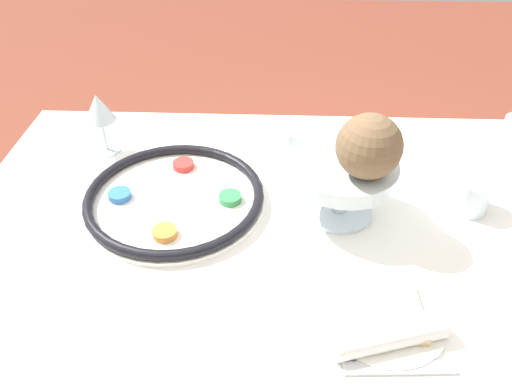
{
  "coord_description": "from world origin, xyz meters",
  "views": [
    {
      "loc": [
        -0.05,
        -0.66,
        1.39
      ],
      "look_at": [
        -0.08,
        0.1,
        0.81
      ],
      "focal_mm": 35.0,
      "sensor_mm": 36.0,
      "label": 1
    }
  ],
  "objects_px": {
    "bread_plate": "(384,314)",
    "cup_mid": "(471,194)",
    "orange_fruit": "(365,143)",
    "napkin_roll": "(389,335)",
    "wine_glass": "(99,111)",
    "coconut": "(369,146)",
    "fruit_stand": "(344,175)",
    "seder_plate": "(175,197)",
    "cup_near": "(295,142)"
  },
  "relations": [
    {
      "from": "seder_plate",
      "to": "coconut",
      "type": "distance_m",
      "value": 0.39
    },
    {
      "from": "wine_glass",
      "to": "bread_plate",
      "type": "height_order",
      "value": "wine_glass"
    },
    {
      "from": "seder_plate",
      "to": "cup_mid",
      "type": "xyz_separation_m",
      "value": [
        0.58,
        0.01,
        0.02
      ]
    },
    {
      "from": "fruit_stand",
      "to": "napkin_roll",
      "type": "bearing_deg",
      "value": -81.51
    },
    {
      "from": "fruit_stand",
      "to": "orange_fruit",
      "type": "bearing_deg",
      "value": -1.19
    },
    {
      "from": "seder_plate",
      "to": "orange_fruit",
      "type": "relative_size",
      "value": 4.09
    },
    {
      "from": "fruit_stand",
      "to": "napkin_roll",
      "type": "relative_size",
      "value": 1.1
    },
    {
      "from": "fruit_stand",
      "to": "bread_plate",
      "type": "bearing_deg",
      "value": -79.49
    },
    {
      "from": "coconut",
      "to": "napkin_roll",
      "type": "distance_m",
      "value": 0.31
    },
    {
      "from": "wine_glass",
      "to": "bread_plate",
      "type": "relative_size",
      "value": 0.73
    },
    {
      "from": "orange_fruit",
      "to": "coconut",
      "type": "distance_m",
      "value": 0.03
    },
    {
      "from": "cup_near",
      "to": "cup_mid",
      "type": "bearing_deg",
      "value": -27.58
    },
    {
      "from": "fruit_stand",
      "to": "orange_fruit",
      "type": "xyz_separation_m",
      "value": [
        0.03,
        -0.0,
        0.07
      ]
    },
    {
      "from": "wine_glass",
      "to": "cup_near",
      "type": "bearing_deg",
      "value": -0.17
    },
    {
      "from": "fruit_stand",
      "to": "orange_fruit",
      "type": "height_order",
      "value": "orange_fruit"
    },
    {
      "from": "cup_near",
      "to": "wine_glass",
      "type": "bearing_deg",
      "value": 179.83
    },
    {
      "from": "coconut",
      "to": "cup_mid",
      "type": "distance_m",
      "value": 0.27
    },
    {
      "from": "fruit_stand",
      "to": "cup_mid",
      "type": "relative_size",
      "value": 2.6
    },
    {
      "from": "seder_plate",
      "to": "bread_plate",
      "type": "relative_size",
      "value": 1.83
    },
    {
      "from": "coconut",
      "to": "cup_mid",
      "type": "bearing_deg",
      "value": 14.47
    },
    {
      "from": "seder_plate",
      "to": "napkin_roll",
      "type": "bearing_deg",
      "value": -40.61
    },
    {
      "from": "bread_plate",
      "to": "cup_near",
      "type": "relative_size",
      "value": 2.57
    },
    {
      "from": "napkin_roll",
      "to": "cup_near",
      "type": "bearing_deg",
      "value": 104.32
    },
    {
      "from": "wine_glass",
      "to": "napkin_roll",
      "type": "relative_size",
      "value": 0.79
    },
    {
      "from": "orange_fruit",
      "to": "napkin_roll",
      "type": "height_order",
      "value": "orange_fruit"
    },
    {
      "from": "seder_plate",
      "to": "wine_glass",
      "type": "bearing_deg",
      "value": 135.65
    },
    {
      "from": "orange_fruit",
      "to": "bread_plate",
      "type": "height_order",
      "value": "orange_fruit"
    },
    {
      "from": "napkin_roll",
      "to": "cup_mid",
      "type": "xyz_separation_m",
      "value": [
        0.21,
        0.32,
        0.01
      ]
    },
    {
      "from": "fruit_stand",
      "to": "bread_plate",
      "type": "xyz_separation_m",
      "value": [
        0.05,
        -0.25,
        -0.08
      ]
    },
    {
      "from": "orange_fruit",
      "to": "fruit_stand",
      "type": "bearing_deg",
      "value": 178.81
    },
    {
      "from": "bread_plate",
      "to": "cup_mid",
      "type": "bearing_deg",
      "value": 53.05
    },
    {
      "from": "wine_glass",
      "to": "napkin_roll",
      "type": "bearing_deg",
      "value": -41.93
    },
    {
      "from": "cup_mid",
      "to": "fruit_stand",
      "type": "bearing_deg",
      "value": -174.22
    },
    {
      "from": "bread_plate",
      "to": "cup_near",
      "type": "distance_m",
      "value": 0.47
    },
    {
      "from": "orange_fruit",
      "to": "coconut",
      "type": "relative_size",
      "value": 0.76
    },
    {
      "from": "wine_glass",
      "to": "fruit_stand",
      "type": "distance_m",
      "value": 0.55
    },
    {
      "from": "wine_glass",
      "to": "orange_fruit",
      "type": "xyz_separation_m",
      "value": [
        0.54,
        -0.2,
        0.06
      ]
    },
    {
      "from": "orange_fruit",
      "to": "seder_plate",
      "type": "bearing_deg",
      "value": 177.06
    },
    {
      "from": "cup_near",
      "to": "fruit_stand",
      "type": "bearing_deg",
      "value": -67.6
    },
    {
      "from": "fruit_stand",
      "to": "napkin_roll",
      "type": "xyz_separation_m",
      "value": [
        0.04,
        -0.3,
        -0.07
      ]
    },
    {
      "from": "coconut",
      "to": "bread_plate",
      "type": "xyz_separation_m",
      "value": [
        0.02,
        -0.22,
        -0.17
      ]
    },
    {
      "from": "napkin_roll",
      "to": "cup_mid",
      "type": "bearing_deg",
      "value": 57.17
    },
    {
      "from": "wine_glass",
      "to": "cup_mid",
      "type": "xyz_separation_m",
      "value": [
        0.77,
        -0.18,
        -0.07
      ]
    },
    {
      "from": "cup_mid",
      "to": "bread_plate",
      "type": "bearing_deg",
      "value": -126.95
    },
    {
      "from": "coconut",
      "to": "orange_fruit",
      "type": "bearing_deg",
      "value": 92.21
    },
    {
      "from": "orange_fruit",
      "to": "cup_mid",
      "type": "height_order",
      "value": "orange_fruit"
    },
    {
      "from": "seder_plate",
      "to": "fruit_stand",
      "type": "distance_m",
      "value": 0.33
    },
    {
      "from": "fruit_stand",
      "to": "coconut",
      "type": "height_order",
      "value": "coconut"
    },
    {
      "from": "fruit_stand",
      "to": "cup_mid",
      "type": "distance_m",
      "value": 0.26
    },
    {
      "from": "fruit_stand",
      "to": "cup_near",
      "type": "relative_size",
      "value": 2.6
    }
  ]
}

